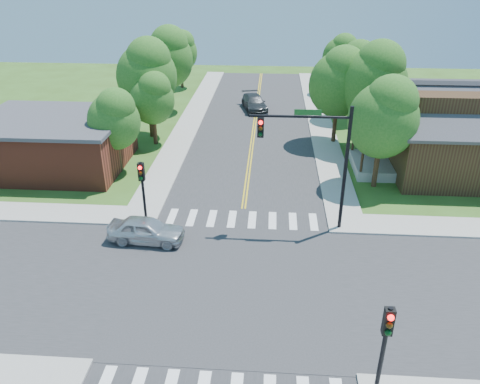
# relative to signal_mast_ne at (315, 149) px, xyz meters

# --- Properties ---
(ground) EXTENTS (100.00, 100.00, 0.00)m
(ground) POSITION_rel_signal_mast_ne_xyz_m (-3.91, -5.59, -4.85)
(ground) COLOR #355319
(ground) RESTS_ON ground
(road_ns) EXTENTS (10.00, 90.00, 0.04)m
(road_ns) POSITION_rel_signal_mast_ne_xyz_m (-3.91, -5.59, -4.83)
(road_ns) COLOR #2D2D30
(road_ns) RESTS_ON ground
(road_ew) EXTENTS (90.00, 10.00, 0.04)m
(road_ew) POSITION_rel_signal_mast_ne_xyz_m (-3.91, -5.59, -4.83)
(road_ew) COLOR #2D2D30
(road_ew) RESTS_ON ground
(intersection_patch) EXTENTS (10.20, 10.20, 0.06)m
(intersection_patch) POSITION_rel_signal_mast_ne_xyz_m (-3.91, -5.59, -4.85)
(intersection_patch) COLOR #2D2D30
(intersection_patch) RESTS_ON ground
(sidewalk_ne) EXTENTS (40.00, 40.00, 0.14)m
(sidewalk_ne) POSITION_rel_signal_mast_ne_xyz_m (11.90, 10.23, -4.78)
(sidewalk_ne) COLOR #9E9B93
(sidewalk_ne) RESTS_ON ground
(sidewalk_nw) EXTENTS (40.00, 40.00, 0.14)m
(sidewalk_nw) POSITION_rel_signal_mast_ne_xyz_m (-19.73, 10.23, -4.78)
(sidewalk_nw) COLOR #9E9B93
(sidewalk_nw) RESTS_ON ground
(crosswalk_north) EXTENTS (8.85, 2.00, 0.01)m
(crosswalk_north) POSITION_rel_signal_mast_ne_xyz_m (-3.91, 0.61, -4.80)
(crosswalk_north) COLOR white
(crosswalk_north) RESTS_ON ground
(centerline) EXTENTS (0.30, 90.00, 0.01)m
(centerline) POSITION_rel_signal_mast_ne_xyz_m (-3.91, -5.59, -4.80)
(centerline) COLOR gold
(centerline) RESTS_ON ground
(signal_mast_ne) EXTENTS (5.30, 0.42, 7.20)m
(signal_mast_ne) POSITION_rel_signal_mast_ne_xyz_m (0.00, 0.00, 0.00)
(signal_mast_ne) COLOR black
(signal_mast_ne) RESTS_ON ground
(signal_pole_se) EXTENTS (0.34, 0.42, 3.80)m
(signal_pole_se) POSITION_rel_signal_mast_ne_xyz_m (1.69, -11.21, -2.19)
(signal_pole_se) COLOR black
(signal_pole_se) RESTS_ON ground
(signal_pole_nw) EXTENTS (0.34, 0.42, 3.80)m
(signal_pole_nw) POSITION_rel_signal_mast_ne_xyz_m (-9.51, -0.01, -2.19)
(signal_pole_nw) COLOR black
(signal_pole_nw) RESTS_ON ground
(house_ne) EXTENTS (13.05, 8.80, 7.11)m
(house_ne) POSITION_rel_signal_mast_ne_xyz_m (11.19, 8.65, -1.52)
(house_ne) COLOR #341D12
(house_ne) RESTS_ON ground
(building_nw) EXTENTS (10.40, 8.40, 3.73)m
(building_nw) POSITION_rel_signal_mast_ne_xyz_m (-18.11, 7.61, -2.97)
(building_nw) COLOR maroon
(building_nw) RESTS_ON ground
(tree_e_a) EXTENTS (4.47, 4.25, 7.61)m
(tree_e_a) POSITION_rel_signal_mast_ne_xyz_m (4.78, 5.76, 0.13)
(tree_e_a) COLOR #382314
(tree_e_a) RESTS_ON ground
(tree_e_b) EXTENTS (5.07, 4.82, 8.62)m
(tree_e_b) POSITION_rel_signal_mast_ne_xyz_m (5.36, 12.76, 0.80)
(tree_e_b) COLOR #382314
(tree_e_b) RESTS_ON ground
(tree_e_c) EXTENTS (4.37, 4.16, 7.44)m
(tree_e_c) POSITION_rel_signal_mast_ne_xyz_m (5.12, 20.33, 0.02)
(tree_e_c) COLOR #382314
(tree_e_c) RESTS_ON ground
(tree_e_d) EXTENTS (3.93, 3.74, 6.69)m
(tree_e_d) POSITION_rel_signal_mast_ne_xyz_m (5.03, 29.60, -0.47)
(tree_e_d) COLOR #382314
(tree_e_d) RESTS_ON ground
(tree_w_a) EXTENTS (3.63, 3.45, 6.17)m
(tree_w_a) POSITION_rel_signal_mast_ne_xyz_m (-13.13, 6.98, -0.82)
(tree_w_a) COLOR #382314
(tree_w_a) RESTS_ON ground
(tree_w_b) EXTENTS (4.94, 4.70, 8.40)m
(tree_w_b) POSITION_rel_signal_mast_ne_xyz_m (-12.58, 14.43, 0.66)
(tree_w_b) COLOR #382314
(tree_w_b) RESTS_ON ground
(tree_w_c) EXTENTS (4.91, 4.66, 8.35)m
(tree_w_c) POSITION_rel_signal_mast_ne_xyz_m (-12.47, 21.97, 0.62)
(tree_w_c) COLOR #382314
(tree_w_c) RESTS_ON ground
(tree_w_d) EXTENTS (3.90, 3.71, 6.64)m
(tree_w_d) POSITION_rel_signal_mast_ne_xyz_m (-13.02, 31.37, -0.50)
(tree_w_d) COLOR #382314
(tree_w_d) RESTS_ON ground
(tree_house) EXTENTS (4.69, 4.46, 7.98)m
(tree_house) POSITION_rel_signal_mast_ne_xyz_m (2.92, 13.95, 0.38)
(tree_house) COLOR #382314
(tree_house) RESTS_ON ground
(tree_bldg) EXTENTS (3.57, 3.39, 6.07)m
(tree_bldg) POSITION_rel_signal_mast_ne_xyz_m (-11.84, 12.69, -0.88)
(tree_bldg) COLOR #382314
(tree_bldg) RESTS_ON ground
(car_silver) EXTENTS (2.26, 4.37, 1.41)m
(car_silver) POSITION_rel_signal_mast_ne_xyz_m (-8.93, -2.09, -4.15)
(car_silver) COLOR silver
(car_silver) RESTS_ON ground
(car_dgrey) EXTENTS (4.38, 5.94, 1.45)m
(car_dgrey) POSITION_rel_signal_mast_ne_xyz_m (-4.14, 22.81, -4.13)
(car_dgrey) COLOR #323638
(car_dgrey) RESTS_ON ground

